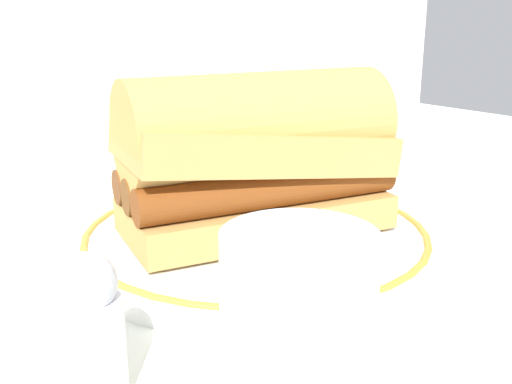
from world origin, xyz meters
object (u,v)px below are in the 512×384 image
plate (256,236)px  salt_shaker (90,332)px  sausage_sandwich (256,154)px  drinking_glass (297,366)px  butter_knife (257,171)px

plate → salt_shaker: size_ratio=3.81×
plate → salt_shaker: 0.22m
plate → sausage_sandwich: bearing=0.0°
sausage_sandwich → drinking_glass: (-0.14, -0.20, -0.03)m
sausage_sandwich → drinking_glass: bearing=-111.6°
sausage_sandwich → salt_shaker: 0.22m
salt_shaker → butter_knife: salt_shaker is taller
drinking_glass → salt_shaker: size_ratio=1.31×
sausage_sandwich → butter_knife: sausage_sandwich is taller
butter_knife → drinking_glass: bearing=-127.2°
salt_shaker → drinking_glass: bearing=-61.0°
plate → butter_knife: (0.14, 0.17, -0.00)m
sausage_sandwich → salt_shaker: bearing=-136.4°
drinking_glass → butter_knife: size_ratio=0.85×
sausage_sandwich → salt_shaker: sausage_sandwich is taller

